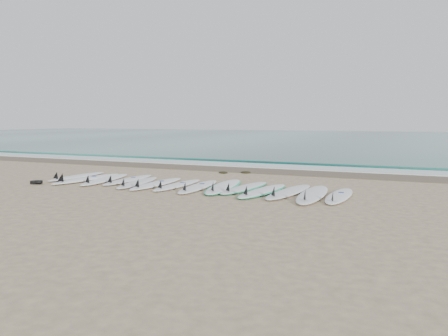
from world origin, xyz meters
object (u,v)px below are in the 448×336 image
at_px(surfboard_7, 198,186).
at_px(leash_coil, 37,182).
at_px(surfboard_0, 76,176).
at_px(surfboard_13, 339,196).

xyz_separation_m(surfboard_7, leash_coil, (-4.41, -1.03, -0.00)).
bearing_deg(surfboard_0, leash_coil, -95.33).
distance_m(surfboard_0, surfboard_7, 4.30).
distance_m(surfboard_0, leash_coil, 1.39).
height_order(surfboard_0, surfboard_7, surfboard_7).
xyz_separation_m(surfboard_13, leash_coil, (-7.93, -1.10, -0.00)).
relative_size(surfboard_0, surfboard_7, 0.97).
relative_size(surfboard_0, leash_coil, 5.19).
xyz_separation_m(surfboard_7, surfboard_13, (3.52, 0.07, -0.00)).
bearing_deg(surfboard_7, leash_coil, -172.14).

